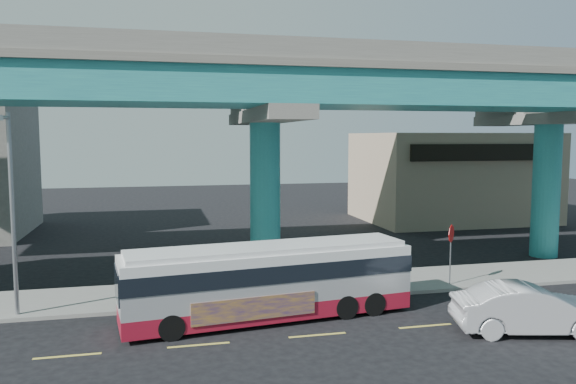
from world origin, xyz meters
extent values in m
plane|color=black|center=(0.00, 0.00, 0.00)|extent=(120.00, 120.00, 0.00)
cube|color=gray|center=(0.00, 5.50, 0.07)|extent=(70.00, 4.00, 0.15)
cube|color=#D8C64C|center=(-8.00, -0.30, 0.01)|extent=(2.00, 0.12, 0.01)
cube|color=#D8C64C|center=(-4.00, -0.30, 0.01)|extent=(2.00, 0.12, 0.01)
cube|color=#D8C64C|center=(0.00, -0.30, 0.01)|extent=(2.00, 0.12, 0.01)
cube|color=#D8C64C|center=(4.00, -0.30, 0.01)|extent=(2.00, 0.12, 0.01)
cube|color=#D8C64C|center=(8.00, -0.30, 0.01)|extent=(2.00, 0.12, 0.01)
cylinder|color=#21717D|center=(0.00, 9.00, 3.70)|extent=(1.50, 1.50, 7.40)
cube|color=gray|center=(0.00, 9.00, 7.70)|extent=(2.00, 12.00, 0.60)
cube|color=gray|center=(0.00, 12.50, 8.60)|extent=(1.80, 5.00, 1.20)
cylinder|color=#21717D|center=(16.00, 9.00, 3.70)|extent=(1.50, 1.50, 7.40)
cube|color=gray|center=(16.00, 9.00, 7.70)|extent=(2.00, 12.00, 0.60)
cube|color=gray|center=(16.00, 12.50, 8.60)|extent=(1.80, 5.00, 1.20)
cube|color=#21717D|center=(0.00, 5.50, 8.70)|extent=(52.00, 5.00, 1.40)
cube|color=gray|center=(0.00, 5.50, 9.55)|extent=(52.00, 5.40, 0.30)
cube|color=gray|center=(0.00, 3.00, 10.10)|extent=(52.00, 0.25, 0.80)
cube|color=gray|center=(0.00, 8.00, 10.10)|extent=(52.00, 0.25, 0.80)
cube|color=#21717D|center=(0.00, 12.50, 9.90)|extent=(52.00, 5.00, 1.40)
cube|color=gray|center=(0.00, 12.50, 10.75)|extent=(52.00, 5.40, 0.30)
cube|color=gray|center=(0.00, 10.00, 11.30)|extent=(52.00, 0.25, 0.80)
cube|color=gray|center=(0.00, 15.00, 11.30)|extent=(52.00, 0.25, 0.80)
cube|color=tan|center=(18.00, 23.00, 3.50)|extent=(14.00, 10.00, 7.00)
cube|color=black|center=(18.00, 17.90, 5.60)|extent=(12.00, 0.25, 1.20)
cube|color=maroon|center=(-1.26, 1.81, 0.49)|extent=(10.88, 3.58, 0.62)
cube|color=#A9A9AD|center=(-1.26, 1.81, 1.47)|extent=(10.88, 3.58, 1.34)
cube|color=black|center=(-1.26, 1.81, 1.91)|extent=(10.95, 3.64, 0.62)
cube|color=silver|center=(-1.26, 1.81, 2.40)|extent=(10.88, 3.58, 0.36)
cube|color=silver|center=(-1.26, 1.81, 2.67)|extent=(10.46, 3.28, 0.18)
cube|color=black|center=(4.06, 2.48, 1.78)|extent=(0.31, 2.01, 1.07)
cube|color=black|center=(-6.58, 1.14, 1.78)|extent=(0.31, 2.01, 1.07)
cube|color=navy|center=(-2.00, 0.55, 0.82)|extent=(4.42, 0.60, 0.80)
cylinder|color=black|center=(-4.84, 0.33, 0.45)|extent=(0.92, 0.38, 0.89)
cylinder|color=black|center=(-5.10, 2.36, 0.45)|extent=(0.92, 0.38, 0.89)
cylinder|color=black|center=(1.52, 1.13, 0.45)|extent=(0.92, 0.38, 0.89)
cylinder|color=black|center=(1.26, 3.16, 0.45)|extent=(0.92, 0.38, 0.89)
cylinder|color=black|center=(2.67, 1.27, 0.45)|extent=(0.92, 0.38, 0.89)
cylinder|color=black|center=(2.41, 3.30, 0.45)|extent=(0.92, 0.38, 0.89)
imported|color=#B3B3B8|center=(7.13, -1.75, 0.84)|extent=(4.16, 5.93, 1.68)
cylinder|color=gray|center=(-10.36, 4.00, 3.87)|extent=(0.16, 0.16, 7.45)
cylinder|color=gray|center=(-10.36, 2.99, 7.40)|extent=(0.12, 2.01, 0.12)
cylinder|color=gray|center=(7.47, 4.20, 1.32)|extent=(0.06, 0.06, 2.34)
cylinder|color=#B20A0A|center=(7.47, 4.17, 2.44)|extent=(0.59, 0.59, 0.81)
camera|label=1|loc=(-5.21, -18.07, 6.73)|focal=35.00mm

